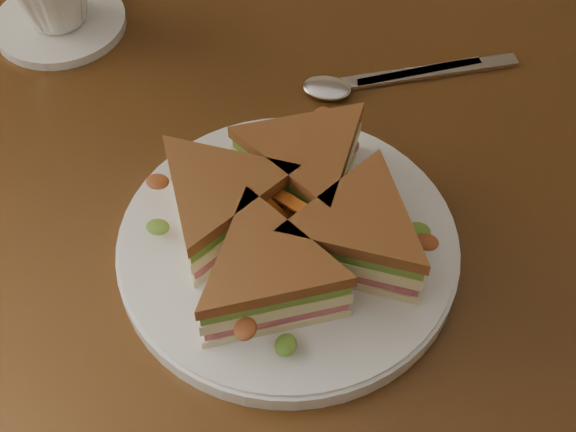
{
  "coord_description": "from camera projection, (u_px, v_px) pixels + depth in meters",
  "views": [
    {
      "loc": [
        0.03,
        -0.49,
        1.29
      ],
      "look_at": [
        -0.06,
        -0.12,
        0.8
      ],
      "focal_mm": 50.0,
      "sensor_mm": 36.0,
      "label": 1
    }
  ],
  "objects": [
    {
      "name": "spoon",
      "position": [
        349.0,
        85.0,
        0.78
      ],
      "size": [
        0.17,
        0.1,
        0.01
      ],
      "rotation": [
        0.0,
        0.0,
        0.49
      ],
      "color": "silver",
      "rests_on": "table"
    },
    {
      "name": "saucer",
      "position": [
        60.0,
        23.0,
        0.83
      ],
      "size": [
        0.14,
        0.14,
        0.01
      ],
      "primitive_type": "cylinder",
      "color": "white",
      "rests_on": "table"
    },
    {
      "name": "table",
      "position": [
        371.0,
        225.0,
        0.8
      ],
      "size": [
        1.2,
        0.8,
        0.75
      ],
      "color": "#371E0C",
      "rests_on": "ground"
    },
    {
      "name": "crisps_mound",
      "position": [
        288.0,
        223.0,
        0.63
      ],
      "size": [
        0.09,
        0.09,
        0.05
      ],
      "primitive_type": null,
      "color": "#C75B19",
      "rests_on": "plate"
    },
    {
      "name": "plate",
      "position": [
        288.0,
        247.0,
        0.66
      ],
      "size": [
        0.28,
        0.28,
        0.02
      ],
      "primitive_type": "cylinder",
      "color": "white",
      "rests_on": "table"
    },
    {
      "name": "sandwich_wedges",
      "position": [
        288.0,
        220.0,
        0.63
      ],
      "size": [
        0.25,
        0.25,
        0.06
      ],
      "color": "#FFF1BC",
      "rests_on": "plate"
    },
    {
      "name": "knife",
      "position": [
        406.0,
        76.0,
        0.79
      ],
      "size": [
        0.2,
        0.1,
        0.0
      ],
      "rotation": [
        0.0,
        0.0,
        0.43
      ],
      "color": "silver",
      "rests_on": "table"
    }
  ]
}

